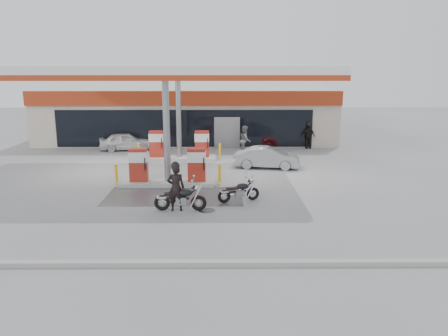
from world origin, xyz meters
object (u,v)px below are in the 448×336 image
Objects in this scene: main_motorcycle at (181,199)px; parked_car_right at (285,138)px; parked_motorcycle at (239,192)px; biker_main at (176,188)px; biker_walking at (308,136)px; sedan_white at (126,141)px; parked_car_left at (118,136)px; pump_island_far at (179,148)px; pump_island_near at (168,170)px; attendant at (245,140)px; hatchback_silver at (267,158)px.

parked_car_right is (6.26, 14.86, 0.07)m from main_motorcycle.
main_motorcycle reaches higher than parked_motorcycle.
biker_main is 1.06× the size of biker_walking.
main_motorcycle is at bearing -170.25° from parked_motorcycle.
biker_walking is (12.68, 0.60, 0.27)m from sedan_white.
parked_car_left is (-5.89, 15.50, -0.29)m from biker_main.
parked_car_left is at bearing 80.12° from parked_car_right.
pump_island_far is 9.41m from parked_motorcycle.
biker_walking is (1.44, -1.06, 0.34)m from parked_car_right.
sedan_white is at bearing 91.51° from parked_car_right.
biker_main is 1.03× the size of parked_motorcycle.
pump_island_far is at bearing -146.26° from parked_car_left.
pump_island_far is 7.50m from parked_car_left.
pump_island_near and pump_island_far have the same top height.
pump_island_near is 8.73m from attendant.
main_motorcycle is at bearing -76.03° from pump_island_near.
parked_motorcycle is 0.41× the size of parked_car_left.
sedan_white is at bearing 82.09° from attendant.
attendant is at bearing -111.17° from biker_main.
parked_car_left is 13.89m from biker_walking.
sedan_white reaches higher than parked_car_right.
hatchback_silver is 0.93× the size of parked_car_right.
main_motorcycle is 14.10m from sedan_white.
biker_main is at bearing -178.83° from main_motorcycle.
pump_island_far is at bearing -170.85° from biker_walking.
attendant is 4.22m from hatchback_silver.
pump_island_far is 2.72× the size of attendant.
biker_main is 12.15m from attendant.
pump_island_near reaches higher than biker_walking.
parked_car_left is at bearing 132.75° from pump_island_far.
parked_motorcycle is at bearing -69.13° from pump_island_far.
parked_car_left is (-10.28, 7.90, 0.04)m from hatchback_silver.
main_motorcycle is at bearing 167.53° from attendant.
biker_walking is (7.90, 13.80, -0.05)m from biker_main.
main_motorcycle is (0.99, -4.00, -0.24)m from pump_island_near.
pump_island_near is 13.06m from parked_car_right.
parked_car_right is (7.26, 4.86, -0.17)m from pump_island_far.
parked_car_right is (2.07, 7.26, -0.06)m from hatchback_silver.
main_motorcycle is 0.57× the size of hatchback_silver.
main_motorcycle is at bearing -170.79° from sedan_white.
main_motorcycle is 1.12× the size of biker_main.
parked_car_left is at bearing 70.20° from attendant.
parked_motorcycle is at bearing -127.46° from biker_walking.
pump_island_near is 10.03m from sedan_white.
sedan_white is 0.98× the size of hatchback_silver.
pump_island_near is 2.72× the size of attendant.
sedan_white is at bearing 113.40° from pump_island_near.
pump_island_near is at bearing 139.37° from parked_car_right.
hatchback_silver is at bearing -133.97° from biker_walking.
pump_island_far is 2.84× the size of parked_motorcycle.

